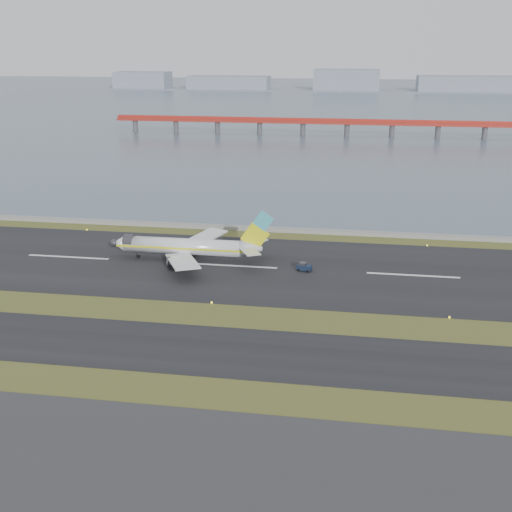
# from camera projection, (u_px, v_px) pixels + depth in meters

# --- Properties ---
(ground) EXTENTS (1000.00, 1000.00, 0.00)m
(ground) POSITION_uv_depth(u_px,v_px,m) (203.00, 319.00, 118.13)
(ground) COLOR #3C4719
(ground) RESTS_ON ground
(taxiway_strip) EXTENTS (1000.00, 18.00, 0.10)m
(taxiway_strip) POSITION_uv_depth(u_px,v_px,m) (186.00, 348.00, 106.87)
(taxiway_strip) COLOR black
(taxiway_strip) RESTS_ON ground
(runway_strip) EXTENTS (1000.00, 45.00, 0.10)m
(runway_strip) POSITION_uv_depth(u_px,v_px,m) (234.00, 266.00, 146.23)
(runway_strip) COLOR black
(runway_strip) RESTS_ON ground
(seawall) EXTENTS (1000.00, 2.50, 1.00)m
(seawall) POSITION_uv_depth(u_px,v_px,m) (255.00, 229.00, 174.20)
(seawall) COLOR gray
(seawall) RESTS_ON ground
(bay_water) EXTENTS (1400.00, 800.00, 1.30)m
(bay_water) POSITION_uv_depth(u_px,v_px,m) (329.00, 103.00, 549.21)
(bay_water) COLOR #485667
(bay_water) RESTS_ON ground
(red_pier) EXTENTS (260.00, 5.00, 10.20)m
(red_pier) POSITION_uv_depth(u_px,v_px,m) (347.00, 123.00, 347.12)
(red_pier) COLOR #A6271C
(red_pier) RESTS_ON ground
(far_shoreline) EXTENTS (1400.00, 80.00, 60.50)m
(far_shoreline) POSITION_uv_depth(u_px,v_px,m) (350.00, 85.00, 695.19)
(far_shoreline) COLOR gray
(far_shoreline) RESTS_ON ground
(airliner) EXTENTS (38.52, 32.89, 12.80)m
(airliner) POSITION_uv_depth(u_px,v_px,m) (189.00, 247.00, 148.79)
(airliner) COLOR silver
(airliner) RESTS_ON ground
(pushback_tug) EXTENTS (3.44, 2.44, 2.00)m
(pushback_tug) POSITION_uv_depth(u_px,v_px,m) (304.00, 267.00, 142.76)
(pushback_tug) COLOR #121D32
(pushback_tug) RESTS_ON ground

